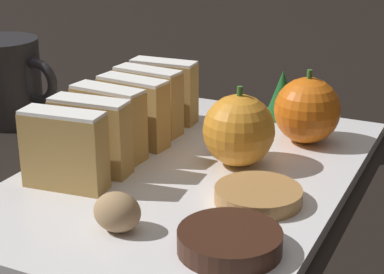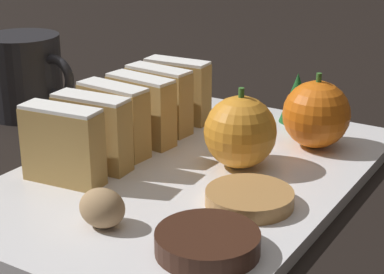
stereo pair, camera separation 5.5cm
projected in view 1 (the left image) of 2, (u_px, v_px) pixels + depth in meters
The scene contains 15 objects.
ground_plane at pixel (192, 181), 0.57m from camera, with size 6.00×6.00×0.00m, color black.
serving_platter at pixel (192, 175), 0.57m from camera, with size 0.26×0.39×0.01m.
stollen_slice_front at pixel (64, 150), 0.52m from camera, with size 0.07×0.03×0.07m.
stollen_slice_second at pixel (91, 136), 0.55m from camera, with size 0.07×0.03×0.07m.
stollen_slice_third at pixel (109, 122), 0.58m from camera, with size 0.07×0.03×0.07m.
stollen_slice_fourth at pixel (133, 112), 0.61m from camera, with size 0.07×0.03×0.07m.
stollen_slice_fifth at pixel (148, 101), 0.64m from camera, with size 0.07×0.03×0.07m.
stollen_slice_sixth at pixel (164, 91), 0.67m from camera, with size 0.07×0.03×0.07m.
orange_near at pixel (239, 130), 0.56m from camera, with size 0.06×0.06×0.07m.
orange_far at pixel (307, 110), 0.62m from camera, with size 0.06×0.06×0.07m.
walnut at pixel (123, 213), 0.45m from camera, with size 0.04×0.03×0.03m.
chocolate_cookie at pixel (230, 241), 0.43m from camera, with size 0.07×0.07×0.01m.
gingerbread_cookie at pixel (258, 195), 0.50m from camera, with size 0.07×0.07×0.01m.
evergreen_sprig at pixel (282, 95), 0.68m from camera, with size 0.04×0.04×0.05m.
coffee_mug at pixel (3, 81), 0.71m from camera, with size 0.12×0.09×0.09m.
Camera 1 is at (0.22, -0.47, 0.24)m, focal length 60.00 mm.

